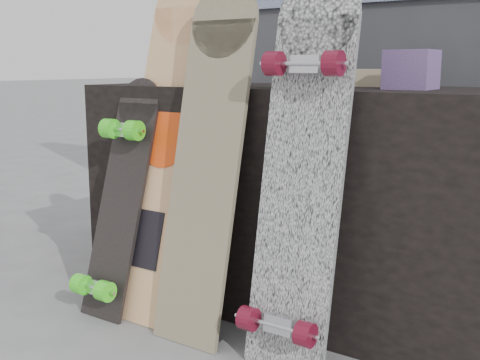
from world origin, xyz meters
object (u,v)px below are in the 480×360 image
Objects in this scene: longboard_geisha at (167,133)px; vendor_table at (304,198)px; skateboard_dark at (119,195)px; longboard_celtic at (208,151)px; longboard_cascadia at (301,167)px.

vendor_table is at bearing 38.92° from longboard_geisha.
skateboard_dark is (-0.14, -0.11, -0.22)m from longboard_geisha.
longboard_celtic reaches higher than longboard_cascadia.
longboard_cascadia is at bearing -63.21° from vendor_table.
longboard_cascadia reaches higher than skateboard_dark.
longboard_geisha is at bearing -141.08° from vendor_table.
longboard_celtic is 0.35m from longboard_cascadia.
longboard_geisha is 1.07× the size of longboard_celtic.
longboard_celtic is 0.41m from skateboard_dark.
longboard_geisha is at bearing 38.16° from skateboard_dark.
skateboard_dark is at bearing -141.28° from vendor_table.
skateboard_dark is at bearing -141.84° from longboard_geisha.
skateboard_dark is (-0.52, -0.41, 0.02)m from vendor_table.
longboard_celtic reaches higher than vendor_table.
longboard_celtic is (0.23, -0.07, -0.04)m from longboard_geisha.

